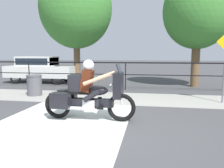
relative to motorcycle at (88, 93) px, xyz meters
The scene contains 9 objects.
ground_plane 0.91m from the motorcycle, 45.28° to the right, with size 120.00×120.00×0.00m, color #424244.
sidewalk_band 3.10m from the motorcycle, 82.24° to the left, with size 44.00×2.40×0.01m, color #99968E.
crosswalk_band 1.09m from the motorcycle, 133.37° to the right, with size 3.28×6.00×0.01m, color silver.
fence_railing 5.15m from the motorcycle, 85.45° to the left, with size 36.00×0.05×1.35m.
motorcycle is the anchor object (origin of this frame).
parked_car 8.61m from the motorcycle, 125.85° to the left, with size 4.19×1.65×1.59m.
trash_bin 4.31m from the motorcycle, 137.24° to the left, with size 0.63×0.63×0.87m.
tree_behind_sign 8.45m from the motorcycle, 59.87° to the left, with size 3.55×3.55×5.89m.
tree_behind_car 8.66m from the motorcycle, 110.92° to the left, with size 4.25×4.25×6.73m.
Camera 1 is at (1.18, -4.98, 1.70)m, focal length 35.00 mm.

